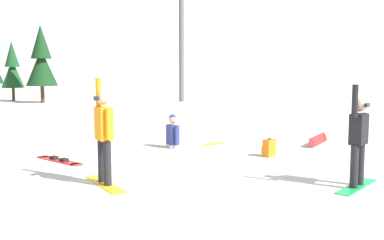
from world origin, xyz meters
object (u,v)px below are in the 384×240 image
(snowboarder_foreground, at_px, (358,139))
(snowboarder_midground, at_px, (104,135))
(backpack_orange, at_px, (269,148))
(pine_tree_leaning, at_px, (41,60))
(loose_snowboard_far_spare, at_px, (318,139))
(snowboarder_background, at_px, (178,136))
(loose_snowboard_near_left, at_px, (59,160))
(pine_tree_short, at_px, (12,68))
(ski_lift_tower, at_px, (181,3))

(snowboarder_foreground, height_order, snowboarder_midground, snowboarder_midground)
(backpack_orange, height_order, pine_tree_leaning, pine_tree_leaning)
(snowboarder_foreground, xyz_separation_m, loose_snowboard_far_spare, (2.07, 4.58, -0.77))
(snowboarder_foreground, bearing_deg, backpack_orange, 93.57)
(snowboarder_background, distance_m, loose_snowboard_near_left, 3.47)
(snowboarder_background, relative_size, loose_snowboard_far_spare, 1.33)
(pine_tree_short, xyz_separation_m, pine_tree_leaning, (1.97, -2.62, 0.51))
(snowboarder_foreground, bearing_deg, pine_tree_leaning, 103.79)
(snowboarder_background, relative_size, pine_tree_short, 0.44)
(pine_tree_leaning, bearing_deg, snowboarder_foreground, -76.21)
(loose_snowboard_near_left, height_order, ski_lift_tower, ski_lift_tower)
(loose_snowboard_near_left, distance_m, backpack_orange, 5.22)
(loose_snowboard_far_spare, bearing_deg, snowboarder_background, 170.59)
(snowboarder_background, bearing_deg, pine_tree_short, 105.23)
(snowboarder_background, xyz_separation_m, ski_lift_tower, (5.07, 17.55, 6.23))
(backpack_orange, bearing_deg, loose_snowboard_near_left, 169.43)
(pine_tree_leaning, bearing_deg, snowboarder_background, -78.33)
(snowboarder_midground, bearing_deg, backpack_orange, 21.19)
(loose_snowboard_near_left, xyz_separation_m, backpack_orange, (5.12, -0.96, 0.19))
(snowboarder_midground, distance_m, snowboarder_background, 4.49)
(loose_snowboard_far_spare, bearing_deg, pine_tree_leaning, 112.14)
(loose_snowboard_near_left, height_order, pine_tree_short, pine_tree_short)
(snowboarder_foreground, bearing_deg, pine_tree_short, 106.41)
(snowboarder_foreground, relative_size, snowboarder_midground, 0.95)
(snowboarder_midground, distance_m, loose_snowboard_near_left, 2.91)
(snowboarder_background, bearing_deg, snowboarder_foreground, -68.85)
(ski_lift_tower, bearing_deg, snowboarder_background, -106.12)
(snowboarder_foreground, distance_m, pine_tree_short, 28.18)
(ski_lift_tower, bearing_deg, snowboarder_foreground, -97.58)
(loose_snowboard_far_spare, relative_size, pine_tree_leaning, 0.27)
(snowboarder_midground, height_order, backpack_orange, snowboarder_midground)
(snowboarder_foreground, relative_size, snowboarder_background, 1.07)
(snowboarder_foreground, xyz_separation_m, snowboarder_background, (-2.04, 5.27, -0.58))
(pine_tree_short, relative_size, ski_lift_tower, 0.36)
(loose_snowboard_far_spare, distance_m, pine_tree_short, 24.65)
(snowboarder_foreground, bearing_deg, snowboarder_background, 111.15)
(loose_snowboard_far_spare, relative_size, ski_lift_tower, 0.12)
(backpack_orange, height_order, ski_lift_tower, ski_lift_tower)
(snowboarder_midground, height_order, loose_snowboard_far_spare, snowboarder_midground)
(pine_tree_leaning, relative_size, ski_lift_tower, 0.44)
(loose_snowboard_near_left, relative_size, pine_tree_short, 0.39)
(loose_snowboard_near_left, bearing_deg, loose_snowboard_far_spare, 2.88)
(snowboarder_midground, xyz_separation_m, loose_snowboard_far_spare, (6.60, 3.00, -0.84))
(backpack_orange, distance_m, pine_tree_short, 25.06)
(snowboarder_midground, relative_size, loose_snowboard_far_spare, 1.51)
(loose_snowboard_far_spare, height_order, pine_tree_short, pine_tree_short)
(loose_snowboard_far_spare, height_order, ski_lift_tower, ski_lift_tower)
(snowboarder_midground, xyz_separation_m, pine_tree_leaning, (-1.46, 22.80, 1.79))
(snowboarder_midground, relative_size, pine_tree_leaning, 0.41)
(pine_tree_leaning, bearing_deg, snowboarder_midground, -86.33)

